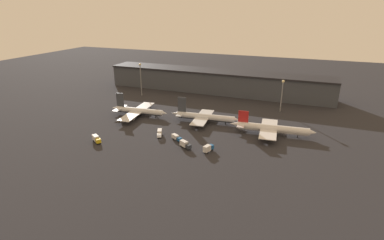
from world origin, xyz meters
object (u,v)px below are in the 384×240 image
at_px(airplane_1, 204,117).
at_px(service_vehicle_2, 176,137).
at_px(service_vehicle_4, 185,144).
at_px(service_vehicle_3, 208,148).
at_px(airplane_0, 139,111).
at_px(airplane_2, 271,129).
at_px(service_vehicle_0, 160,133).
at_px(service_vehicle_1, 96,139).

distance_m(airplane_1, service_vehicle_2, 29.81).
xyz_separation_m(service_vehicle_2, service_vehicle_4, (7.61, -6.70, 0.29)).
height_order(service_vehicle_2, service_vehicle_3, service_vehicle_3).
bearing_deg(airplane_0, airplane_2, -5.09).
relative_size(airplane_0, airplane_2, 0.84).
bearing_deg(service_vehicle_2, airplane_2, 58.68).
distance_m(airplane_1, service_vehicle_0, 31.73).
bearing_deg(service_vehicle_0, airplane_1, 127.45).
relative_size(airplane_2, service_vehicle_3, 7.17).
height_order(service_vehicle_2, service_vehicle_4, service_vehicle_4).
relative_size(airplane_1, service_vehicle_1, 5.99).
bearing_deg(service_vehicle_3, airplane_0, 79.94).
xyz_separation_m(service_vehicle_0, service_vehicle_4, (18.07, -8.36, 0.12)).
distance_m(airplane_0, service_vehicle_4, 54.88).
bearing_deg(service_vehicle_3, airplane_2, -18.59).
distance_m(service_vehicle_1, service_vehicle_3, 56.69).
height_order(airplane_0, airplane_2, airplane_0).
height_order(airplane_1, service_vehicle_3, airplane_1).
bearing_deg(service_vehicle_1, service_vehicle_4, 44.43).
distance_m(service_vehicle_0, service_vehicle_1, 31.92).
bearing_deg(airplane_0, service_vehicle_0, -46.33).
bearing_deg(airplane_2, service_vehicle_2, -155.47).
height_order(service_vehicle_0, service_vehicle_2, service_vehicle_0).
distance_m(airplane_0, airplane_2, 81.19).
bearing_deg(service_vehicle_0, service_vehicle_2, 57.59).
relative_size(service_vehicle_3, service_vehicle_4, 0.91).
bearing_deg(service_vehicle_2, service_vehicle_4, -12.12).
distance_m(service_vehicle_0, service_vehicle_2, 10.60).
xyz_separation_m(airplane_2, service_vehicle_1, (-80.60, -41.71, -1.56)).
xyz_separation_m(service_vehicle_0, service_vehicle_1, (-26.03, -18.48, 0.11)).
bearing_deg(service_vehicle_3, service_vehicle_2, 90.09).
height_order(service_vehicle_0, service_vehicle_1, service_vehicle_1).
relative_size(airplane_2, service_vehicle_0, 6.05).
distance_m(service_vehicle_0, service_vehicle_4, 19.92).
bearing_deg(service_vehicle_4, service_vehicle_0, -175.12).
relative_size(airplane_0, service_vehicle_0, 5.08).
xyz_separation_m(service_vehicle_1, service_vehicle_3, (55.80, 10.02, 0.07)).
distance_m(airplane_0, service_vehicle_3, 64.81).
bearing_deg(service_vehicle_2, service_vehicle_0, -159.82).
bearing_deg(service_vehicle_4, airplane_0, 174.25).
bearing_deg(service_vehicle_1, airplane_2, 58.88).
distance_m(airplane_2, service_vehicle_1, 90.77).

